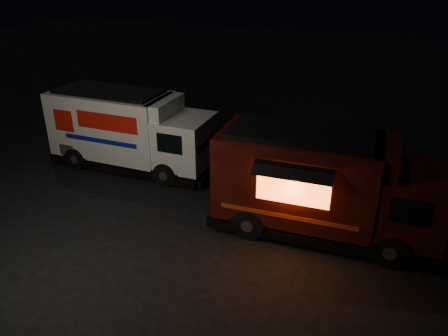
% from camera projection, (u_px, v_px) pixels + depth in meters
% --- Properties ---
extents(ground, '(80.00, 80.00, 0.00)m').
position_uv_depth(ground, '(162.00, 220.00, 13.85)').
color(ground, black).
rests_on(ground, ground).
extents(white_truck, '(6.82, 2.80, 3.02)m').
position_uv_depth(white_truck, '(132.00, 131.00, 16.77)').
color(white_truck, silver).
rests_on(white_truck, ground).
extents(red_truck, '(6.95, 3.22, 3.12)m').
position_uv_depth(red_truck, '(327.00, 185.00, 12.63)').
color(red_truck, '#3B100A').
rests_on(red_truck, ground).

